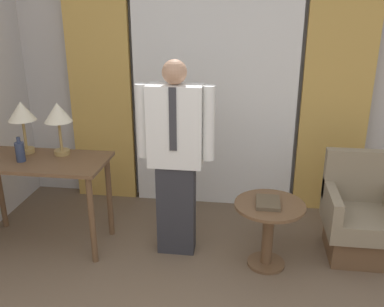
# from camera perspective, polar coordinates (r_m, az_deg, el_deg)

# --- Properties ---
(wall_back) EXTENTS (10.00, 0.06, 2.70)m
(wall_back) POSITION_cam_1_polar(r_m,az_deg,el_deg) (4.36, 3.16, 10.57)
(wall_back) COLOR beige
(wall_back) RESTS_ON ground_plane
(curtain_sheer_center) EXTENTS (1.61, 0.06, 2.58)m
(curtain_sheer_center) POSITION_cam_1_polar(r_m,az_deg,el_deg) (4.24, 3.00, 9.48)
(curtain_sheer_center) COLOR white
(curtain_sheer_center) RESTS_ON ground_plane
(curtain_drape_left) EXTENTS (0.64, 0.06, 2.58)m
(curtain_drape_left) POSITION_cam_1_polar(r_m,az_deg,el_deg) (4.49, -12.20, 9.66)
(curtain_drape_left) COLOR gold
(curtain_drape_left) RESTS_ON ground_plane
(curtain_drape_right) EXTENTS (0.64, 0.06, 2.58)m
(curtain_drape_right) POSITION_cam_1_polar(r_m,az_deg,el_deg) (4.30, 18.82, 8.61)
(curtain_drape_right) COLOR gold
(curtain_drape_right) RESTS_ON ground_plane
(desk) EXTENTS (1.18, 0.56, 0.80)m
(desk) POSITION_cam_1_polar(r_m,az_deg,el_deg) (3.84, -19.78, -2.50)
(desk) COLOR brown
(desk) RESTS_ON ground_plane
(table_lamp_left) EXTENTS (0.23, 0.23, 0.45)m
(table_lamp_left) POSITION_cam_1_polar(r_m,az_deg,el_deg) (3.90, -21.75, 4.89)
(table_lamp_left) COLOR #9E7F47
(table_lamp_left) RESTS_ON desk
(table_lamp_right) EXTENTS (0.23, 0.23, 0.45)m
(table_lamp_right) POSITION_cam_1_polar(r_m,az_deg,el_deg) (3.75, -17.44, 4.85)
(table_lamp_right) COLOR #9E7F47
(table_lamp_right) RESTS_ON desk
(bottle_by_lamp) EXTENTS (0.07, 0.07, 0.21)m
(bottle_by_lamp) POSITION_cam_1_polar(r_m,az_deg,el_deg) (3.77, -21.95, 0.27)
(bottle_by_lamp) COLOR #2D3851
(bottle_by_lamp) RESTS_ON desk
(person) EXTENTS (0.62, 0.21, 1.64)m
(person) POSITION_cam_1_polar(r_m,az_deg,el_deg) (3.43, -2.20, -0.04)
(person) COLOR #2D2D33
(person) RESTS_ON ground_plane
(armchair) EXTENTS (0.58, 0.59, 0.86)m
(armchair) POSITION_cam_1_polar(r_m,az_deg,el_deg) (3.89, 21.43, -8.17)
(armchair) COLOR brown
(armchair) RESTS_ON ground_plane
(side_table) EXTENTS (0.56, 0.56, 0.55)m
(side_table) POSITION_cam_1_polar(r_m,az_deg,el_deg) (3.50, 10.17, -9.23)
(side_table) COLOR brown
(side_table) RESTS_ON ground_plane
(book) EXTENTS (0.18, 0.24, 0.03)m
(book) POSITION_cam_1_polar(r_m,az_deg,el_deg) (3.40, 10.10, -6.46)
(book) COLOR brown
(book) RESTS_ON side_table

